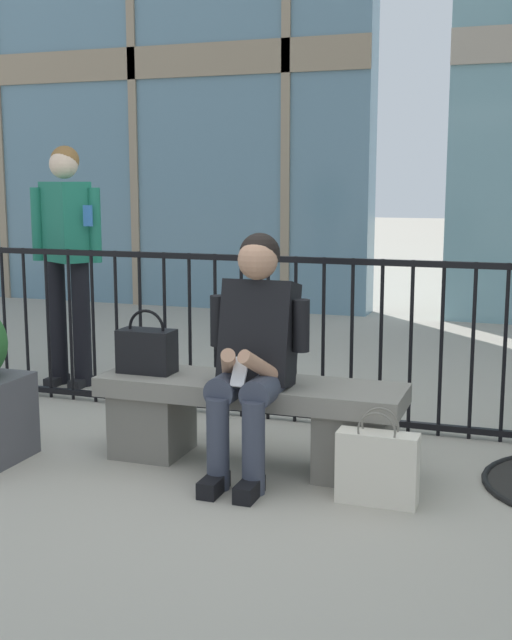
{
  "coord_description": "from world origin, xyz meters",
  "views": [
    {
      "loc": [
        1.39,
        -3.88,
        1.46
      ],
      "look_at": [
        0.0,
        0.1,
        0.75
      ],
      "focal_mm": 46.18,
      "sensor_mm": 36.0,
      "label": 1
    }
  ],
  "objects": [
    {
      "name": "handbag_on_bench",
      "position": [
        -0.58,
        -0.01,
        0.57
      ],
      "size": [
        0.3,
        0.16,
        0.34
      ],
      "color": "black",
      "rests_on": "stone_bench"
    },
    {
      "name": "stone_bench",
      "position": [
        0.0,
        0.0,
        0.27
      ],
      "size": [
        1.6,
        0.44,
        0.45
      ],
      "color": "gray",
      "rests_on": "ground"
    },
    {
      "name": "bystander_at_railing",
      "position": [
        -1.81,
        1.19,
        1.0
      ],
      "size": [
        0.55,
        0.39,
        1.71
      ],
      "color": "black",
      "rests_on": "ground"
    },
    {
      "name": "plaza_railing",
      "position": [
        -0.0,
        0.82,
        0.52
      ],
      "size": [
        7.34,
        0.04,
        1.02
      ],
      "color": "black",
      "rests_on": "ground"
    },
    {
      "name": "seated_person_with_phone",
      "position": [
        0.07,
        -0.13,
        0.65
      ],
      "size": [
        0.52,
        0.66,
        1.21
      ],
      "color": "#383D4C",
      "rests_on": "ground"
    },
    {
      "name": "ground_plane",
      "position": [
        0.0,
        0.0,
        0.0
      ],
      "size": [
        60.0,
        60.0,
        0.0
      ],
      "primitive_type": "plane",
      "color": "#A8A091"
    },
    {
      "name": "shopping_bag",
      "position": [
        0.73,
        -0.3,
        0.17
      ],
      "size": [
        0.37,
        0.13,
        0.44
      ],
      "color": "beige",
      "rests_on": "ground"
    }
  ]
}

